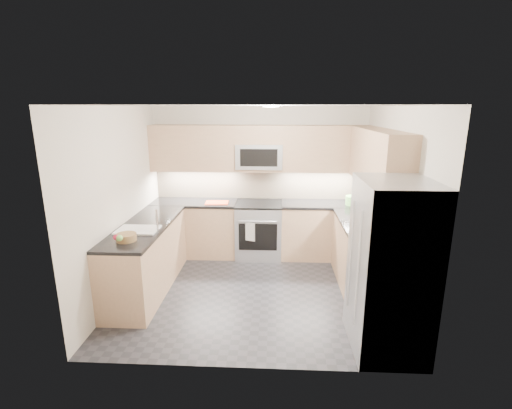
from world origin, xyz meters
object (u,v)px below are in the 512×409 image
at_px(microwave, 259,156).
at_px(fruit_basket, 126,237).
at_px(cutting_board, 217,203).
at_px(utensil_bowl, 353,201).
at_px(gas_range, 259,230).
at_px(refrigerator, 390,267).

height_order(microwave, fruit_basket, microwave).
height_order(cutting_board, fruit_basket, fruit_basket).
relative_size(microwave, utensil_bowl, 2.98).
distance_m(utensil_bowl, fruit_basket, 3.55).
xyz_separation_m(gas_range, cutting_board, (-0.70, -0.06, 0.49)).
relative_size(refrigerator, fruit_basket, 7.56).
height_order(utensil_bowl, cutting_board, utensil_bowl).
bearing_deg(utensil_bowl, refrigerator, -92.27).
bearing_deg(fruit_basket, utensil_bowl, 31.14).
relative_size(refrigerator, utensil_bowl, 7.06).
relative_size(cutting_board, fruit_basket, 1.58).
bearing_deg(refrigerator, cutting_board, 132.25).
distance_m(refrigerator, cutting_board, 3.19).
bearing_deg(gas_range, fruit_basket, -128.18).
distance_m(gas_range, refrigerator, 2.86).
relative_size(microwave, fruit_basket, 3.19).
bearing_deg(cutting_board, fruit_basket, -113.47).
bearing_deg(gas_range, refrigerator, -59.12).
distance_m(microwave, fruit_basket, 2.62).
xyz_separation_m(microwave, utensil_bowl, (1.54, -0.19, -0.69)).
relative_size(utensil_bowl, cutting_board, 0.68).
xyz_separation_m(utensil_bowl, cutting_board, (-2.24, 0.01, -0.07)).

